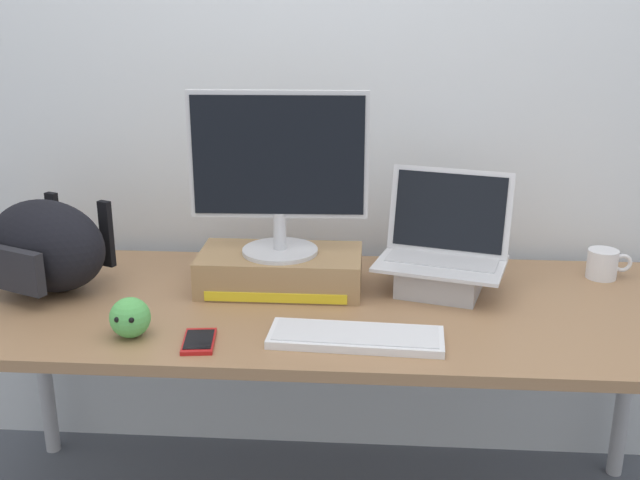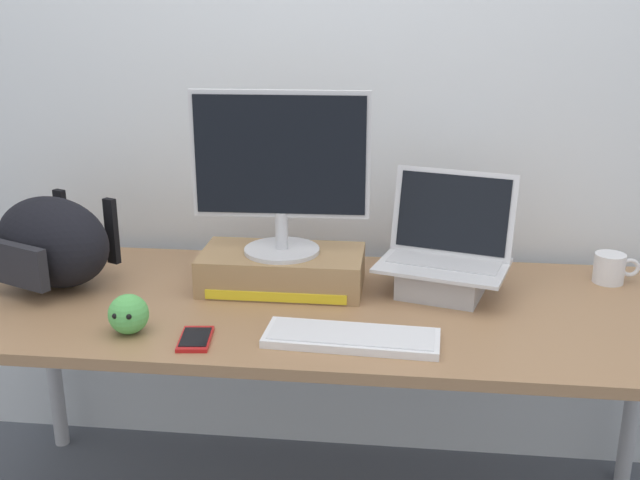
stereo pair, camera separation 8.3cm
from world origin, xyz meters
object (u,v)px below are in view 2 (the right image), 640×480
Objects in this scene: coffee_mug at (610,268)px; external_keyboard at (352,338)px; plush_toy at (128,314)px; messenger_backpack at (52,242)px; toner_box_yellow at (282,270)px; desktop_monitor at (280,170)px; open_laptop at (444,268)px; cell_phone at (195,339)px.

external_keyboard is at bearing -146.17° from coffee_mug.
external_keyboard is 0.55m from plush_toy.
external_keyboard is at bearing 5.83° from messenger_backpack.
desktop_monitor reaches higher than toner_box_yellow.
desktop_monitor reaches higher than plush_toy.
open_laptop reaches higher than coffee_mug.
coffee_mug is at bearing 36.88° from external_keyboard.
toner_box_yellow is 0.94× the size of desktop_monitor.
toner_box_yellow reaches higher than coffee_mug.
cell_phone is 0.18m from plush_toy.
external_keyboard is 0.93m from messenger_backpack.
desktop_monitor is 0.56m from plush_toy.
desktop_monitor is at bearing -171.13° from coffee_mug.
open_laptop reaches higher than plush_toy.
open_laptop is 0.92× the size of messenger_backpack.
coffee_mug is (1.59, 0.20, -0.09)m from messenger_backpack.
open_laptop is 0.73m from cell_phone.
desktop_monitor is 3.48× the size of cell_phone.
messenger_backpack is 3.35× the size of coffee_mug.
open_laptop is (0.46, 0.02, -0.27)m from desktop_monitor.
plush_toy is (-0.33, -0.35, -0.29)m from desktop_monitor.
toner_box_yellow is at bearing -162.15° from open_laptop.
toner_box_yellow is 1.14× the size of open_laptop.
desktop_monitor is at bearing -162.01° from open_laptop.
desktop_monitor is 1.00m from coffee_mug.
desktop_monitor is 0.52m from external_keyboard.
toner_box_yellow is 0.66m from messenger_backpack.
desktop_monitor is at bearing 46.41° from plush_toy.
open_laptop is (0.46, 0.02, 0.02)m from toner_box_yellow.
toner_box_yellow is 0.41m from cell_phone.
coffee_mug is at bearing 30.67° from messenger_backpack.
coffee_mug is (0.72, 0.48, 0.03)m from external_keyboard.
coffee_mug is at bearing 18.81° from cell_phone.
cell_phone is (-0.38, -0.04, -0.01)m from external_keyboard.
toner_box_yellow is 0.46m from open_laptop.
desktop_monitor is 1.14× the size of external_keyboard.
open_laptop is 3.09× the size of coffee_mug.
desktop_monitor reaches higher than coffee_mug.
messenger_backpack is (-1.11, -0.07, 0.06)m from open_laptop.
desktop_monitor is 4.88× the size of plush_toy.
toner_box_yellow is 1.05× the size of messenger_backpack.
toner_box_yellow is at bearing 46.51° from plush_toy.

